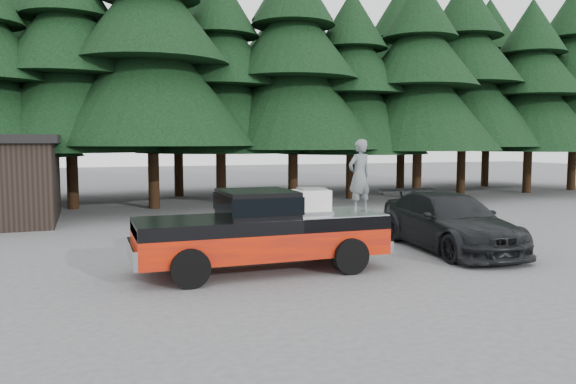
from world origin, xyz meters
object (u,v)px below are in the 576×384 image
object	(u,v)px
air_compressor	(312,202)
man_on_bed	(359,176)
parked_car	(449,222)
pickup_truck	(261,243)

from	to	relation	value
air_compressor	man_on_bed	world-z (taller)	man_on_bed
man_on_bed	parked_car	size ratio (longest dim) A/B	0.33
parked_car	man_on_bed	bearing A→B (deg)	-158.67
air_compressor	parked_car	world-z (taller)	air_compressor
air_compressor	parked_car	bearing A→B (deg)	11.57
parked_car	pickup_truck	bearing A→B (deg)	-168.09
man_on_bed	pickup_truck	bearing A→B (deg)	-20.31
air_compressor	man_on_bed	size ratio (longest dim) A/B	0.45
pickup_truck	man_on_bed	xyz separation A→B (m)	(2.43, -0.26, 1.55)
air_compressor	parked_car	xyz separation A→B (m)	(4.53, 0.80, -0.81)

